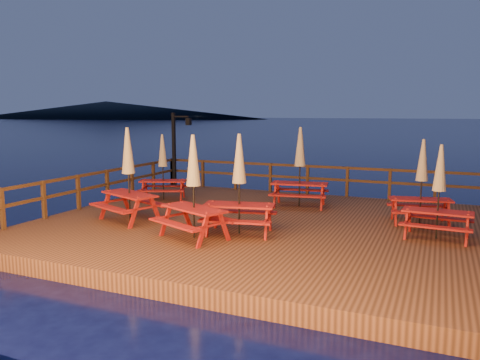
{
  "coord_description": "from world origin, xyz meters",
  "views": [
    {
      "loc": [
        4.5,
        -11.9,
        3.43
      ],
      "look_at": [
        -0.9,
        0.6,
        1.45
      ],
      "focal_mm": 35.0,
      "sensor_mm": 36.0,
      "label": 1
    }
  ],
  "objects_px": {
    "lamp_post": "(177,143)",
    "picnic_table_1": "(129,173)",
    "picnic_table_0": "(239,182)",
    "picnic_table_2": "(300,166)"
  },
  "relations": [
    {
      "from": "picnic_table_0",
      "to": "picnic_table_2",
      "type": "relative_size",
      "value": 0.98
    },
    {
      "from": "lamp_post",
      "to": "picnic_table_0",
      "type": "height_order",
      "value": "lamp_post"
    },
    {
      "from": "picnic_table_0",
      "to": "lamp_post",
      "type": "bearing_deg",
      "value": 119.66
    },
    {
      "from": "picnic_table_0",
      "to": "picnic_table_1",
      "type": "bearing_deg",
      "value": 166.74
    },
    {
      "from": "picnic_table_0",
      "to": "picnic_table_2",
      "type": "distance_m",
      "value": 3.95
    },
    {
      "from": "lamp_post",
      "to": "picnic_table_2",
      "type": "bearing_deg",
      "value": -19.22
    },
    {
      "from": "picnic_table_1",
      "to": "picnic_table_0",
      "type": "bearing_deg",
      "value": 20.68
    },
    {
      "from": "lamp_post",
      "to": "picnic_table_0",
      "type": "bearing_deg",
      "value": -48.08
    },
    {
      "from": "picnic_table_1",
      "to": "lamp_post",
      "type": "bearing_deg",
      "value": 130.07
    },
    {
      "from": "lamp_post",
      "to": "picnic_table_1",
      "type": "bearing_deg",
      "value": -71.61
    }
  ]
}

